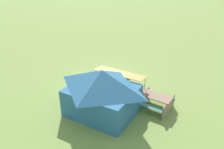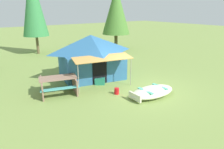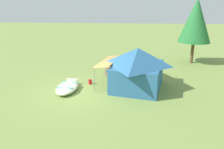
# 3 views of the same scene
# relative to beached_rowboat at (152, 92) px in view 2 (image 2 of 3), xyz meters

# --- Properties ---
(ground_plane) EXTENTS (80.00, 80.00, 0.00)m
(ground_plane) POSITION_rel_beached_rowboat_xyz_m (0.20, 0.89, -0.20)
(ground_plane) COLOR olive
(beached_rowboat) EXTENTS (2.27, 1.19, 0.38)m
(beached_rowboat) POSITION_rel_beached_rowboat_xyz_m (0.00, 0.00, 0.00)
(beached_rowboat) COLOR beige
(beached_rowboat) RESTS_ON ground_plane
(canvas_cabin_tent) EXTENTS (3.93, 4.19, 2.35)m
(canvas_cabin_tent) POSITION_rel_beached_rowboat_xyz_m (-0.76, 3.92, 1.02)
(canvas_cabin_tent) COLOR #2C6292
(canvas_cabin_tent) RESTS_ON ground_plane
(picnic_table) EXTENTS (1.98, 1.87, 0.76)m
(picnic_table) POSITION_rel_beached_rowboat_xyz_m (-3.20, 2.76, 0.27)
(picnic_table) COLOR #8E6D5A
(picnic_table) RESTS_ON ground_plane
(cooler_box) EXTENTS (0.63, 0.61, 0.33)m
(cooler_box) POSITION_rel_beached_rowboat_xyz_m (-1.05, 2.62, -0.03)
(cooler_box) COLOR #248067
(cooler_box) RESTS_ON ground_plane
(fuel_can) EXTENTS (0.27, 0.27, 0.28)m
(fuel_can) POSITION_rel_beached_rowboat_xyz_m (-1.15, 1.09, -0.06)
(fuel_can) COLOR red
(fuel_can) RESTS_ON ground_plane
(pine_tree_back_left) EXTENTS (2.49, 2.49, 5.66)m
(pine_tree_back_left) POSITION_rel_beached_rowboat_xyz_m (5.22, 9.47, 3.34)
(pine_tree_back_left) COLOR #474126
(pine_tree_back_left) RESTS_ON ground_plane
(pine_tree_back_right) EXTENTS (2.06, 2.06, 6.81)m
(pine_tree_back_right) POSITION_rel_beached_rowboat_xyz_m (-1.19, 11.98, 3.94)
(pine_tree_back_right) COLOR brown
(pine_tree_back_right) RESTS_ON ground_plane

